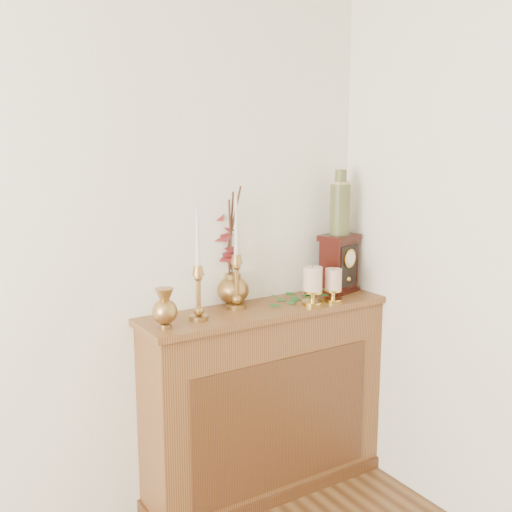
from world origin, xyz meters
TOP-DOWN VIEW (x-y plane):
  - room_walls at (0.00, 0.00)m, footprint 4.08×4.58m
  - console_shelf at (1.40, 2.10)m, footprint 1.24×0.34m
  - candlestick_left at (1.03, 2.07)m, footprint 0.08×0.08m
  - candlestick_center at (1.26, 2.14)m, footprint 0.09×0.09m
  - bud_vase at (0.86, 2.04)m, footprint 0.10×0.10m
  - ginger_jar at (1.27, 2.25)m, footprint 0.23×0.24m
  - pillar_candle_left at (1.72, 2.00)m, footprint 0.09×0.09m
  - pillar_candle_right at (1.60, 2.01)m, footprint 0.10×0.10m
  - ivy_garland at (1.59, 2.09)m, footprint 0.36×0.17m
  - mantel_clock at (1.86, 2.14)m, footprint 0.23×0.19m
  - ceramic_vase at (1.86, 2.14)m, footprint 0.10×0.10m

SIDE VIEW (x-z plane):
  - console_shelf at x=1.40m, z-range -0.03..0.90m
  - ivy_garland at x=1.59m, z-range 0.91..0.98m
  - bud_vase at x=0.86m, z-range 0.93..1.10m
  - pillar_candle_left at x=1.72m, z-range 0.93..1.11m
  - pillar_candle_right at x=1.60m, z-range 0.93..1.13m
  - mantel_clock at x=1.86m, z-range 0.93..1.22m
  - candlestick_left at x=1.03m, z-range 0.85..1.33m
  - candlestick_center at x=1.26m, z-range 0.84..1.36m
  - ginger_jar at x=1.27m, z-range 0.90..1.46m
  - ceramic_vase at x=1.86m, z-range 1.21..1.54m
  - room_walls at x=0.00m, z-range 0.36..3.00m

